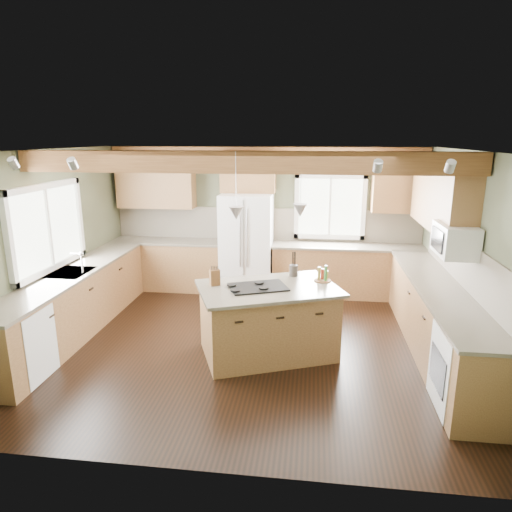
# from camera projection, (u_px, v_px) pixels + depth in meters

# --- Properties ---
(floor) EXTENTS (5.60, 5.60, 0.00)m
(floor) POSITION_uv_depth(u_px,v_px,m) (246.00, 343.00, 6.29)
(floor) COLOR black
(floor) RESTS_ON ground
(ceiling) EXTENTS (5.60, 5.60, 0.00)m
(ceiling) POSITION_uv_depth(u_px,v_px,m) (245.00, 150.00, 5.62)
(ceiling) COLOR silver
(ceiling) RESTS_ON wall_back
(wall_back) EXTENTS (5.60, 0.00, 5.60)m
(wall_back) POSITION_uv_depth(u_px,v_px,m) (266.00, 219.00, 8.35)
(wall_back) COLOR #434833
(wall_back) RESTS_ON ground
(wall_left) EXTENTS (0.00, 5.00, 5.00)m
(wall_left) POSITION_uv_depth(u_px,v_px,m) (46.00, 246.00, 6.30)
(wall_left) COLOR #434833
(wall_left) RESTS_ON ground
(wall_right) EXTENTS (0.00, 5.00, 5.00)m
(wall_right) POSITION_uv_depth(u_px,v_px,m) (470.00, 259.00, 5.61)
(wall_right) COLOR #434833
(wall_right) RESTS_ON ground
(ceiling_beam) EXTENTS (5.55, 0.26, 0.26)m
(ceiling_beam) POSITION_uv_depth(u_px,v_px,m) (242.00, 162.00, 5.42)
(ceiling_beam) COLOR #522E17
(ceiling_beam) RESTS_ON ceiling
(soffit_trim) EXTENTS (5.55, 0.20, 0.10)m
(soffit_trim) POSITION_uv_depth(u_px,v_px,m) (266.00, 150.00, 7.94)
(soffit_trim) COLOR #522E17
(soffit_trim) RESTS_ON ceiling
(backsplash_back) EXTENTS (5.58, 0.03, 0.58)m
(backsplash_back) POSITION_uv_depth(u_px,v_px,m) (266.00, 224.00, 8.36)
(backsplash_back) COLOR brown
(backsplash_back) RESTS_ON wall_back
(backsplash_right) EXTENTS (0.03, 3.70, 0.58)m
(backsplash_right) POSITION_uv_depth(u_px,v_px,m) (467.00, 265.00, 5.69)
(backsplash_right) COLOR brown
(backsplash_right) RESTS_ON wall_right
(base_cab_back_left) EXTENTS (2.02, 0.60, 0.88)m
(base_cab_back_left) POSITION_uv_depth(u_px,v_px,m) (169.00, 265.00, 8.50)
(base_cab_back_left) COLOR brown
(base_cab_back_left) RESTS_ON floor
(counter_back_left) EXTENTS (2.06, 0.64, 0.04)m
(counter_back_left) POSITION_uv_depth(u_px,v_px,m) (167.00, 241.00, 8.39)
(counter_back_left) COLOR #494035
(counter_back_left) RESTS_ON base_cab_back_left
(base_cab_back_right) EXTENTS (2.62, 0.60, 0.88)m
(base_cab_back_right) POSITION_uv_depth(u_px,v_px,m) (347.00, 271.00, 8.10)
(base_cab_back_right) COLOR brown
(base_cab_back_right) RESTS_ON floor
(counter_back_right) EXTENTS (2.66, 0.64, 0.04)m
(counter_back_right) POSITION_uv_depth(u_px,v_px,m) (348.00, 246.00, 7.99)
(counter_back_right) COLOR #494035
(counter_back_right) RESTS_ON base_cab_back_right
(base_cab_left) EXTENTS (0.60, 3.70, 0.88)m
(base_cab_left) POSITION_uv_depth(u_px,v_px,m) (74.00, 304.00, 6.53)
(base_cab_left) COLOR brown
(base_cab_left) RESTS_ON floor
(counter_left) EXTENTS (0.64, 3.74, 0.04)m
(counter_left) POSITION_uv_depth(u_px,v_px,m) (71.00, 273.00, 6.41)
(counter_left) COLOR #494035
(counter_left) RESTS_ON base_cab_left
(base_cab_right) EXTENTS (0.60, 3.70, 0.88)m
(base_cab_right) POSITION_uv_depth(u_px,v_px,m) (437.00, 321.00, 5.92)
(base_cab_right) COLOR brown
(base_cab_right) RESTS_ON floor
(counter_right) EXTENTS (0.64, 3.74, 0.04)m
(counter_right) POSITION_uv_depth(u_px,v_px,m) (441.00, 288.00, 5.80)
(counter_right) COLOR #494035
(counter_right) RESTS_ON base_cab_right
(upper_cab_back_left) EXTENTS (1.40, 0.35, 0.90)m
(upper_cab_back_left) POSITION_uv_depth(u_px,v_px,m) (156.00, 183.00, 8.26)
(upper_cab_back_left) COLOR brown
(upper_cab_back_left) RESTS_ON wall_back
(upper_cab_over_fridge) EXTENTS (0.96, 0.35, 0.70)m
(upper_cab_over_fridge) POSITION_uv_depth(u_px,v_px,m) (248.00, 173.00, 8.01)
(upper_cab_over_fridge) COLOR brown
(upper_cab_over_fridge) RESTS_ON wall_back
(upper_cab_right) EXTENTS (0.35, 2.20, 0.90)m
(upper_cab_right) POSITION_uv_depth(u_px,v_px,m) (442.00, 197.00, 6.33)
(upper_cab_right) COLOR brown
(upper_cab_right) RESTS_ON wall_right
(upper_cab_back_corner) EXTENTS (0.90, 0.35, 0.90)m
(upper_cab_back_corner) POSITION_uv_depth(u_px,v_px,m) (400.00, 186.00, 7.74)
(upper_cab_back_corner) COLOR brown
(upper_cab_back_corner) RESTS_ON wall_back
(window_left) EXTENTS (0.04, 1.60, 1.05)m
(window_left) POSITION_uv_depth(u_px,v_px,m) (47.00, 228.00, 6.28)
(window_left) COLOR white
(window_left) RESTS_ON wall_left
(window_back) EXTENTS (1.10, 0.04, 1.00)m
(window_back) POSITION_uv_depth(u_px,v_px,m) (330.00, 207.00, 8.13)
(window_back) COLOR white
(window_back) RESTS_ON wall_back
(sink) EXTENTS (0.50, 0.65, 0.03)m
(sink) POSITION_uv_depth(u_px,v_px,m) (71.00, 273.00, 6.41)
(sink) COLOR #262628
(sink) RESTS_ON counter_left
(faucet) EXTENTS (0.02, 0.02, 0.28)m
(faucet) POSITION_uv_depth(u_px,v_px,m) (82.00, 264.00, 6.35)
(faucet) COLOR #B2B2B7
(faucet) RESTS_ON sink
(dishwasher) EXTENTS (0.60, 0.60, 0.84)m
(dishwasher) POSITION_uv_depth(u_px,v_px,m) (18.00, 345.00, 5.28)
(dishwasher) COLOR white
(dishwasher) RESTS_ON floor
(oven) EXTENTS (0.60, 0.72, 0.84)m
(oven) POSITION_uv_depth(u_px,v_px,m) (468.00, 372.00, 4.67)
(oven) COLOR white
(oven) RESTS_ON floor
(microwave) EXTENTS (0.40, 0.70, 0.38)m
(microwave) POSITION_uv_depth(u_px,v_px,m) (455.00, 240.00, 5.53)
(microwave) COLOR white
(microwave) RESTS_ON wall_right
(pendant_left) EXTENTS (0.18, 0.18, 0.16)m
(pendant_left) POSITION_uv_depth(u_px,v_px,m) (236.00, 213.00, 5.43)
(pendant_left) COLOR #B2B2B7
(pendant_left) RESTS_ON ceiling
(pendant_right) EXTENTS (0.18, 0.18, 0.16)m
(pendant_right) POSITION_uv_depth(u_px,v_px,m) (300.00, 210.00, 5.63)
(pendant_right) COLOR #B2B2B7
(pendant_right) RESTS_ON ceiling
(refrigerator) EXTENTS (0.90, 0.74, 1.80)m
(refrigerator) POSITION_uv_depth(u_px,v_px,m) (247.00, 244.00, 8.13)
(refrigerator) COLOR white
(refrigerator) RESTS_ON floor
(island) EXTENTS (1.87, 1.52, 0.88)m
(island) POSITION_uv_depth(u_px,v_px,m) (268.00, 322.00, 5.90)
(island) COLOR brown
(island) RESTS_ON floor
(island_top) EXTENTS (2.01, 1.67, 0.04)m
(island_top) POSITION_uv_depth(u_px,v_px,m) (268.00, 288.00, 5.78)
(island_top) COLOR #494035
(island_top) RESTS_ON island
(cooktop) EXTENTS (0.83, 0.70, 0.02)m
(cooktop) POSITION_uv_depth(u_px,v_px,m) (258.00, 287.00, 5.74)
(cooktop) COLOR black
(cooktop) RESTS_ON island_top
(knife_block) EXTENTS (0.15, 0.14, 0.21)m
(knife_block) POSITION_uv_depth(u_px,v_px,m) (215.00, 277.00, 5.82)
(knife_block) COLOR brown
(knife_block) RESTS_ON island_top
(utensil_crock) EXTENTS (0.15, 0.15, 0.15)m
(utensil_crock) POSITION_uv_depth(u_px,v_px,m) (294.00, 271.00, 6.21)
(utensil_crock) COLOR #3E3531
(utensil_crock) RESTS_ON island_top
(bottle_tray) EXTENTS (0.27, 0.27, 0.21)m
(bottle_tray) POSITION_uv_depth(u_px,v_px,m) (323.00, 273.00, 5.98)
(bottle_tray) COLOR brown
(bottle_tray) RESTS_ON island_top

